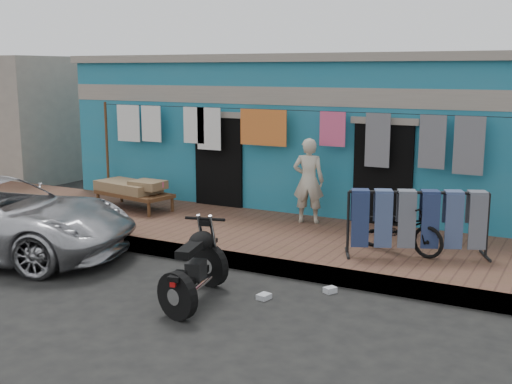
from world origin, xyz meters
name	(u,v)px	position (x,y,z in m)	size (l,w,h in m)	color
ground	(186,300)	(0.00, 0.00, 0.00)	(80.00, 80.00, 0.00)	black
sidewalk	(283,240)	(0.00, 3.00, 0.12)	(28.00, 3.00, 0.25)	brown
curb	(242,262)	(0.00, 1.55, 0.12)	(28.00, 0.10, 0.25)	gray
building	(361,132)	(0.00, 6.99, 1.69)	(12.20, 5.20, 3.36)	teal
neighbor_left	(15,115)	(-11.00, 7.00, 1.70)	(6.00, 5.00, 3.40)	#9E9384
clothesline	(296,136)	(-0.35, 4.25, 1.81)	(10.06, 0.06, 2.10)	brown
seated_person	(308,181)	(0.06, 3.94, 1.04)	(0.57, 0.38, 1.58)	beige
bicycle	(400,222)	(2.11, 2.80, 0.73)	(0.52, 1.47, 0.95)	black
motorcycle	(195,264)	(0.13, 0.03, 0.53)	(0.95, 1.71, 1.05)	black
charpoy	(134,195)	(-3.54, 3.35, 0.54)	(1.87, 1.12, 0.59)	brown
jeans_rack	(417,222)	(2.39, 2.72, 0.78)	(2.18, 1.29, 1.05)	black
litter_a	(200,277)	(-0.31, 0.83, 0.04)	(0.17, 0.13, 0.07)	silver
litter_b	(330,290)	(1.60, 1.20, 0.04)	(0.16, 0.12, 0.08)	silver
litter_c	(264,297)	(0.90, 0.55, 0.04)	(0.18, 0.14, 0.07)	silver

